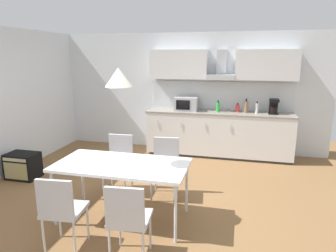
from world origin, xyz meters
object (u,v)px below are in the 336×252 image
object	(u,v)px
microwave	(186,104)
bottle_green	(218,107)
coffee_maker	(274,106)
bottle_red	(238,108)
chair_far_left	(119,157)
chair_far_right	(165,161)
chair_near_left	(61,207)
guitar_amp	(23,166)
bottle_white	(257,108)
pendant_lamp	(118,77)
bottle_brown	(246,107)
dining_table	(122,167)
chair_near_right	(128,215)

from	to	relation	value
microwave	bottle_green	xyz separation A→B (m)	(0.66, -0.02, -0.04)
coffee_maker	bottle_red	xyz separation A→B (m)	(-0.69, 0.03, -0.07)
chair_far_left	chair_far_right	bearing A→B (deg)	-0.03
chair_near_left	guitar_amp	xyz separation A→B (m)	(-1.81, 1.62, -0.31)
bottle_red	bottle_white	xyz separation A→B (m)	(0.38, -0.01, 0.02)
bottle_white	pendant_lamp	size ratio (longest dim) A/B	0.74
bottle_green	coffee_maker	bearing A→B (deg)	2.39
guitar_amp	chair_near_left	bearing A→B (deg)	-41.97
bottle_brown	guitar_amp	distance (m)	4.30
dining_table	chair_near_right	distance (m)	0.90
microwave	coffee_maker	xyz separation A→B (m)	(1.74, 0.03, 0.01)
coffee_maker	chair_near_left	size ratio (longest dim) A/B	0.34
bottle_red	chair_far_left	bearing A→B (deg)	-129.20
dining_table	chair_far_left	xyz separation A→B (m)	(-0.37, 0.79, -0.17)
microwave	pendant_lamp	size ratio (longest dim) A/B	1.50
microwave	bottle_brown	size ratio (longest dim) A/B	1.69
chair_near_left	bottle_green	bearing A→B (deg)	69.91
bottle_red	coffee_maker	bearing A→B (deg)	-2.85
guitar_amp	microwave	bearing A→B (deg)	39.27
bottle_brown	chair_near_right	bearing A→B (deg)	-107.27
chair_near_left	coffee_maker	bearing A→B (deg)	56.72
bottle_white	chair_far_left	bearing A→B (deg)	-134.97
bottle_red	chair_near_right	bearing A→B (deg)	-104.75
bottle_red	pendant_lamp	size ratio (longest dim) A/B	0.59
coffee_maker	chair_far_left	world-z (taller)	coffee_maker
coffee_maker	chair_near_left	distance (m)	4.43
chair_far_right	bottle_white	bearing A→B (deg)	57.01
bottle_white	dining_table	xyz separation A→B (m)	(-1.73, -2.90, -0.33)
bottle_white	guitar_amp	distance (m)	4.49
pendant_lamp	bottle_red	bearing A→B (deg)	65.06
chair_far_right	bottle_red	bearing A→B (deg)	64.93
bottle_brown	chair_far_right	xyz separation A→B (m)	(-1.16, -2.09, -0.52)
bottle_brown	chair_far_right	world-z (taller)	bottle_brown
bottle_white	chair_near_right	size ratio (longest dim) A/B	0.27
chair_far_right	chair_near_right	world-z (taller)	same
chair_near_right	guitar_amp	distance (m)	3.04
chair_near_right	guitar_amp	xyz separation A→B (m)	(-2.55, 1.62, -0.31)
bottle_white	guitar_amp	size ratio (longest dim) A/B	0.46
microwave	bottle_green	bearing A→B (deg)	-1.63
microwave	bottle_white	size ratio (longest dim) A/B	2.02
dining_table	chair_far_right	bearing A→B (deg)	65.41
bottle_green	chair_far_left	xyz separation A→B (m)	(-1.34, -2.04, -0.50)
bottle_red	guitar_amp	distance (m)	4.17
chair_far_right	chair_near_right	xyz separation A→B (m)	(0.02, -1.59, 0.00)
chair_far_left	chair_far_right	distance (m)	0.74
bottle_brown	chair_near_left	xyz separation A→B (m)	(-1.88, -3.67, -0.52)
microwave	chair_far_right	bearing A→B (deg)	-88.31
bottle_green	bottle_white	world-z (taller)	same
bottle_red	dining_table	size ratio (longest dim) A/B	0.11
coffee_maker	chair_near_right	size ratio (longest dim) A/B	0.34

